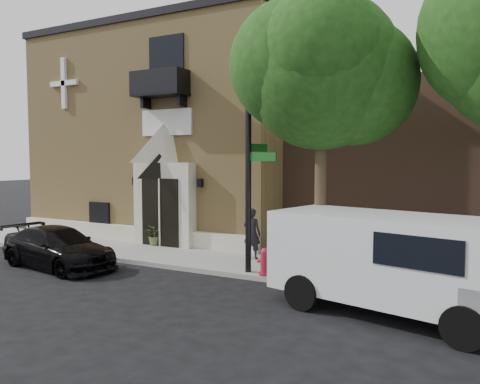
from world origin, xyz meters
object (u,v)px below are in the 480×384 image
(black_sedan, at_px, (58,247))
(pedestrian_near, at_px, (252,233))
(fire_hydrant, at_px, (265,262))
(dumpster, at_px, (405,262))
(street_sign, at_px, (249,160))
(cargo_van, at_px, (404,261))

(black_sedan, relative_size, pedestrian_near, 2.62)
(fire_hydrant, distance_m, dumpster, 3.79)
(street_sign, xyz_separation_m, pedestrian_near, (-0.74, 1.69, -2.45))
(dumpster, bearing_deg, fire_hydrant, 172.30)
(black_sedan, xyz_separation_m, street_sign, (5.98, 1.78, 2.81))
(cargo_van, distance_m, fire_hydrant, 4.30)
(pedestrian_near, bearing_deg, dumpster, 165.08)
(black_sedan, bearing_deg, street_sign, -65.28)
(fire_hydrant, bearing_deg, dumpster, 7.74)
(street_sign, xyz_separation_m, dumpster, (4.33, 0.35, -2.65))
(dumpster, bearing_deg, cargo_van, -98.20)
(fire_hydrant, bearing_deg, pedestrian_near, 125.75)
(fire_hydrant, bearing_deg, black_sedan, -166.06)
(cargo_van, xyz_separation_m, pedestrian_near, (-5.32, 3.28, -0.25))
(street_sign, bearing_deg, dumpster, 14.18)
(black_sedan, distance_m, dumpster, 10.53)
(fire_hydrant, xyz_separation_m, pedestrian_near, (-1.33, 1.85, 0.46))
(street_sign, bearing_deg, pedestrian_near, 123.22)
(black_sedan, relative_size, cargo_van, 0.77)
(street_sign, distance_m, fire_hydrant, 2.97)
(black_sedan, distance_m, pedestrian_near, 6.29)
(black_sedan, distance_m, fire_hydrant, 6.77)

